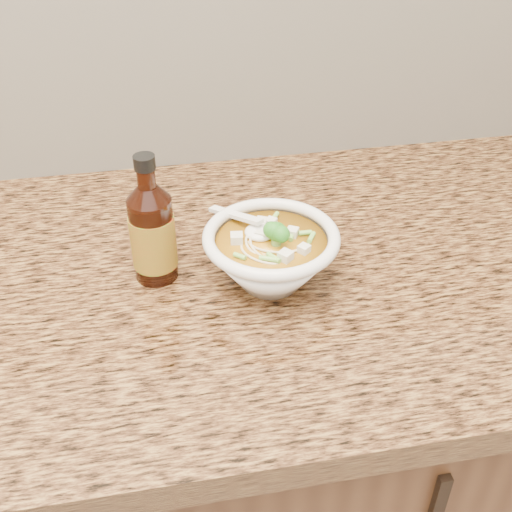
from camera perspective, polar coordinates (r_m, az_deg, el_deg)
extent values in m
cube|color=#381F11|center=(1.26, -16.68, -19.67)|extent=(4.00, 0.65, 0.86)
cube|color=olive|center=(0.93, -21.39, -3.72)|extent=(4.00, 0.68, 0.04)
cylinder|color=white|center=(0.87, 1.30, -2.11)|extent=(0.07, 0.07, 0.01)
torus|color=white|center=(0.82, 1.37, 1.70)|extent=(0.18, 0.18, 0.02)
torus|color=beige|center=(0.82, 1.38, 1.04)|extent=(0.08, 0.08, 0.00)
torus|color=beige|center=(0.84, 1.87, 1.74)|extent=(0.09, 0.09, 0.00)
torus|color=beige|center=(0.84, 1.65, 1.67)|extent=(0.10, 0.10, 0.00)
torus|color=beige|center=(0.84, 1.47, 1.49)|extent=(0.07, 0.07, 0.00)
torus|color=beige|center=(0.82, 2.24, 0.67)|extent=(0.07, 0.07, 0.00)
torus|color=beige|center=(0.84, 0.70, 1.09)|extent=(0.06, 0.06, 0.00)
torus|color=beige|center=(0.84, 1.41, 1.08)|extent=(0.09, 0.09, 0.00)
cube|color=silver|center=(0.80, 3.03, 0.29)|extent=(0.02, 0.02, 0.02)
cube|color=silver|center=(0.84, 4.05, 2.14)|extent=(0.01, 0.01, 0.01)
cube|color=silver|center=(0.86, 0.73, 3.11)|extent=(0.01, 0.01, 0.01)
cube|color=silver|center=(0.87, 1.94, 3.45)|extent=(0.02, 0.02, 0.01)
cube|color=silver|center=(0.83, -0.95, 1.66)|extent=(0.02, 0.02, 0.01)
cube|color=silver|center=(0.81, 0.05, 1.05)|extent=(0.02, 0.02, 0.01)
cube|color=silver|center=(0.86, 1.45, 3.17)|extent=(0.02, 0.02, 0.01)
ellipsoid|color=#196014|center=(0.81, 1.83, 2.01)|extent=(0.03, 0.03, 0.03)
cylinder|color=#7FC54C|center=(0.86, -0.96, 3.18)|extent=(0.02, 0.02, 0.01)
cylinder|color=#7FC54C|center=(0.79, -0.39, 0.01)|extent=(0.02, 0.01, 0.01)
cylinder|color=#7FC54C|center=(0.82, 3.09, 1.39)|extent=(0.02, 0.02, 0.01)
cylinder|color=#7FC54C|center=(0.80, -0.60, 0.32)|extent=(0.02, 0.02, 0.01)
cylinder|color=#7FC54C|center=(0.83, -1.11, 1.95)|extent=(0.02, 0.02, 0.01)
cylinder|color=#7FC54C|center=(0.85, -0.59, 2.62)|extent=(0.02, 0.01, 0.01)
cylinder|color=#7FC54C|center=(0.84, 4.18, 1.98)|extent=(0.01, 0.02, 0.01)
ellipsoid|color=white|center=(0.84, 0.36, 2.15)|extent=(0.04, 0.04, 0.01)
cube|color=white|center=(0.86, -1.84, 3.66)|extent=(0.06, 0.09, 0.03)
cylinder|color=#321006|center=(0.86, -9.12, 1.51)|extent=(0.07, 0.07, 0.12)
cylinder|color=#321006|center=(0.81, -9.74, 6.88)|extent=(0.03, 0.03, 0.03)
cylinder|color=black|center=(0.80, -9.90, 8.21)|extent=(0.03, 0.03, 0.02)
cylinder|color=red|center=(0.86, -9.11, 1.38)|extent=(0.07, 0.07, 0.07)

